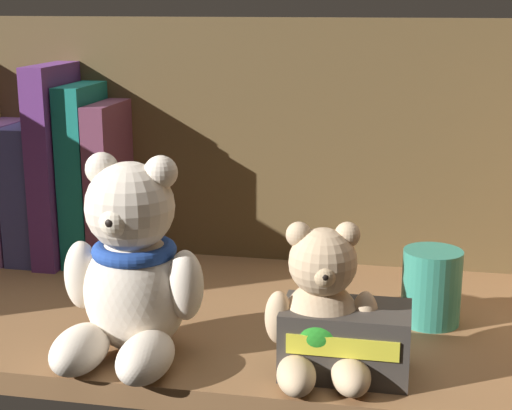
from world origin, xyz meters
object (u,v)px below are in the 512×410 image
Objects in this scene: book_6 at (89,172)px; teddy_bear_larger at (131,272)px; book_3 at (9,187)px; book_7 at (114,181)px; book_4 at (39,189)px; small_product_box at (345,340)px; book_5 at (63,162)px; teddy_bear_smaller at (322,316)px; pillar_candle at (431,287)px.

teddy_bear_larger is at bearing -60.44° from book_6.
book_3 is 12.83cm from book_7.
book_6 reaches higher than book_4.
book_3 is at bearing 149.86° from small_product_box.
book_6 is at bearing 0.00° from book_3.
book_4 is 0.70× the size of book_5.
book_3 is 1.54× the size of small_product_box.
book_6 is (9.84, 0.00, 2.20)cm from book_3.
book_5 is at bearing 145.07° from small_product_box.
book_5 is 1.79× the size of teddy_bear_smaller.
teddy_bear_larger is (16.31, -23.49, -3.77)cm from book_5.
book_5 reaches higher than teddy_bear_smaller.
book_6 is 3.08cm from book_7.
book_5 is 28.84cm from teddy_bear_larger.
book_5 reaches higher than book_4.
teddy_bear_larger reaches higher than book_3.
small_product_box is at bearing -30.14° from book_3.
teddy_bear_smaller is at bearing -39.69° from book_6.
book_7 is at bearing 113.86° from teddy_bear_larger.
teddy_bear_smaller is (25.97, -23.98, -4.09)cm from book_7.
teddy_bear_smaller is at bearing -36.94° from book_5.
teddy_bear_larger is 15.76cm from teddy_bear_smaller.
small_product_box is at bearing 12.75° from teddy_bear_smaller.
book_4 reaches higher than teddy_bear_smaller.
book_6 is 1.99× the size of small_product_box.
book_3 reaches higher than small_product_box.
book_6 is at bearing 140.31° from teddy_bear_smaller.
book_4 reaches higher than pillar_candle.
book_7 is at bearing 0.00° from book_6.
book_6 is 1.18× the size of teddy_bear_larger.
book_5 is at bearing 143.06° from teddy_bear_smaller.
book_5 is 3.19× the size of pillar_candle.
small_product_box is at bearing -40.27° from book_7.
book_4 is 42.60cm from teddy_bear_smaller.
book_3 is at bearing 180.00° from book_6.
book_4 is 0.78× the size of book_6.
book_7 is 35.58cm from teddy_bear_smaller.
book_5 is at bearing 0.00° from book_4.
book_7 reaches higher than teddy_bear_larger.
book_6 is 39.83cm from pillar_candle.
pillar_candle is (8.54, 11.98, -1.37)cm from teddy_bear_smaller.
teddy_bear_larger is at bearing 178.19° from teddy_bear_smaller.
book_6 is at bearing 0.00° from book_4.
teddy_bear_smaller is at bearing -42.72° from book_7.
teddy_bear_smaller is 14.78cm from pillar_candle.
teddy_bear_larger is at bearing -55.21° from book_5.
teddy_bear_larger reaches higher than book_4.
book_5 is 2.20× the size of small_product_box.
small_product_box is (36.93, -23.56, -4.87)cm from book_4.
book_5 is at bearing 180.00° from book_7.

